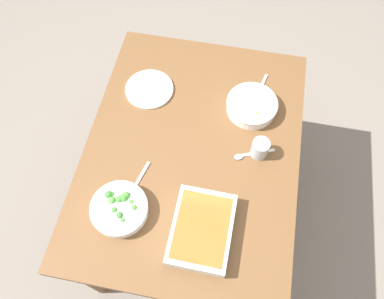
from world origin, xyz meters
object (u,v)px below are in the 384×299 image
(drink_cup, at_px, (260,149))
(spoon_by_broccoli, at_px, (136,185))
(stew_bowl, at_px, (252,105))
(broccoli_bowl, at_px, (120,208))
(spoon_by_stew, at_px, (258,93))
(side_plate, at_px, (149,89))
(baking_dish, at_px, (202,229))
(spoon_spare, at_px, (248,154))

(drink_cup, xyz_separation_m, spoon_by_broccoli, (0.24, -0.47, -0.03))
(stew_bowl, distance_m, spoon_by_broccoli, 0.61)
(broccoli_bowl, distance_m, spoon_by_stew, 0.81)
(side_plate, xyz_separation_m, spoon_by_broccoli, (0.47, 0.06, -0.00))
(baking_dish, xyz_separation_m, spoon_by_stew, (-0.68, 0.14, -0.03))
(drink_cup, bearing_deg, baking_dish, -24.92)
(stew_bowl, xyz_separation_m, spoon_spare, (0.23, 0.02, -0.03))
(side_plate, relative_size, spoon_spare, 1.30)
(drink_cup, bearing_deg, spoon_by_stew, -173.77)
(spoon_by_stew, bearing_deg, stew_bowl, -13.59)
(spoon_by_broccoli, bearing_deg, broccoli_bowl, -14.51)
(spoon_by_stew, height_order, spoon_by_broccoli, same)
(drink_cup, distance_m, side_plate, 0.58)
(stew_bowl, relative_size, spoon_by_stew, 1.29)
(baking_dish, xyz_separation_m, spoon_by_broccoli, (-0.14, -0.29, -0.03))
(baking_dish, relative_size, side_plate, 1.38)
(spoon_by_broccoli, xyz_separation_m, spoon_spare, (-0.22, 0.43, 0.00))
(baking_dish, distance_m, side_plate, 0.70)
(side_plate, bearing_deg, spoon_by_broccoli, 7.30)
(side_plate, height_order, spoon_spare, side_plate)
(baking_dish, bearing_deg, spoon_spare, 159.50)
(baking_dish, height_order, drink_cup, drink_cup)
(stew_bowl, xyz_separation_m, side_plate, (-0.02, -0.47, -0.03))
(side_plate, relative_size, spoon_by_broccoli, 1.26)
(stew_bowl, relative_size, spoon_spare, 1.33)
(side_plate, height_order, spoon_by_broccoli, side_plate)
(stew_bowl, bearing_deg, spoon_spare, 4.19)
(drink_cup, height_order, spoon_by_broccoli, drink_cup)
(spoon_spare, bearing_deg, baking_dish, -20.50)
(drink_cup, bearing_deg, broccoli_bowl, -54.58)
(baking_dish, bearing_deg, side_plate, -149.70)
(baking_dish, bearing_deg, drink_cup, 155.08)
(broccoli_bowl, height_order, spoon_by_broccoli, broccoli_bowl)
(broccoli_bowl, xyz_separation_m, spoon_by_broccoli, (-0.11, 0.03, -0.03))
(baking_dish, distance_m, spoon_by_broccoli, 0.32)
(broccoli_bowl, height_order, side_plate, broccoli_bowl)
(drink_cup, height_order, spoon_by_stew, drink_cup)
(spoon_spare, bearing_deg, spoon_by_stew, 178.85)
(spoon_by_broccoli, bearing_deg, baking_dish, 65.24)
(stew_bowl, bearing_deg, baking_dish, -11.32)
(drink_cup, height_order, side_plate, drink_cup)
(drink_cup, distance_m, spoon_by_broccoli, 0.53)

